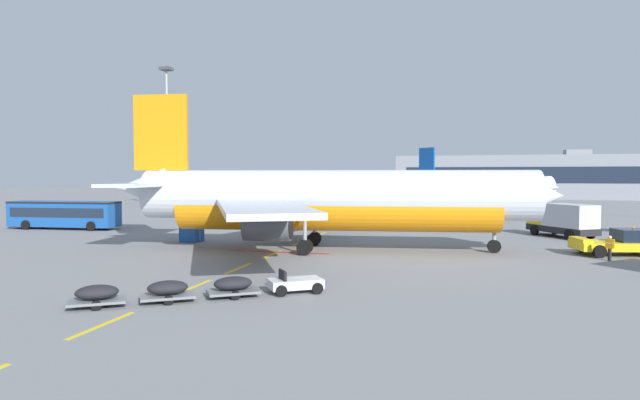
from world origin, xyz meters
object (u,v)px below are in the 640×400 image
catering_truck (564,220)px  ground_crew_worker (610,246)px  airliner_foreground (328,199)px  airliner_mid_left (476,188)px  pushback_tug (621,243)px  baggage_train (202,288)px  uld_cargo_container (192,233)px  apron_light_mast_near (167,121)px  apron_shuttle_bus (64,213)px

catering_truck → ground_crew_worker: size_ratio=4.20×
airliner_foreground → catering_truck: size_ratio=4.85×
airliner_mid_left → pushback_tug: bearing=-81.0°
baggage_train → uld_cargo_container: uld_cargo_container is taller
pushback_tug → catering_truck: (-2.02, 11.05, 0.74)m
baggage_train → airliner_foreground: bearing=84.5°
pushback_tug → airliner_mid_left: bearing=99.0°
airliner_foreground → baggage_train: bearing=-95.5°
catering_truck → apron_light_mast_near: apron_light_mast_near is taller
airliner_mid_left → baggage_train: airliner_mid_left is taller
baggage_train → apron_light_mast_near: size_ratio=0.44×
baggage_train → apron_shuttle_bus: bearing=138.5°
airliner_foreground → apron_shuttle_bus: size_ratio=2.85×
pushback_tug → airliner_foreground: bearing=-172.2°
airliner_foreground → airliner_mid_left: size_ratio=1.26×
apron_light_mast_near → baggage_train: bearing=-58.3°
airliner_mid_left → ground_crew_worker: 59.26m
baggage_train → apron_light_mast_near: apron_light_mast_near is taller
uld_cargo_container → airliner_mid_left: bearing=66.0°
apron_shuttle_bus → catering_truck: bearing=5.9°
catering_truck → ground_crew_worker: bearing=-87.8°
airliner_foreground → baggage_train: 18.05m
pushback_tug → uld_cargo_container: pushback_tug is taller
ground_crew_worker → pushback_tug: bearing=64.5°
baggage_train → ground_crew_worker: 27.67m
baggage_train → apron_light_mast_near: 70.58m
apron_light_mast_near → pushback_tug: bearing=-32.8°
catering_truck → apron_light_mast_near: bearing=154.6°
airliner_mid_left → apron_shuttle_bus: airliner_mid_left is taller
airliner_foreground → catering_truck: bearing=36.0°
airliner_foreground → airliner_mid_left: (12.37, 58.57, -0.34)m
catering_truck → ground_crew_worker: catering_truck is taller
airliner_mid_left → uld_cargo_container: airliner_mid_left is taller
airliner_mid_left → ground_crew_worker: bearing=-82.8°
catering_truck → uld_cargo_container: size_ratio=4.30×
ground_crew_worker → apron_light_mast_near: 72.40m
pushback_tug → apron_shuttle_bus: (-52.71, 5.83, 0.85)m
uld_cargo_container → apron_shuttle_bus: bearing=160.5°
airliner_foreground → pushback_tug: 21.64m
airliner_mid_left → uld_cargo_container: 61.87m
airliner_mid_left → apron_shuttle_bus: 66.40m
catering_truck → baggage_train: (-20.91, -31.61, -1.11)m
baggage_train → ground_crew_worker: size_ratio=6.10×
pushback_tug → ground_crew_worker: size_ratio=3.77×
ground_crew_worker → uld_cargo_container: bearing=176.0°
pushback_tug → uld_cargo_container: size_ratio=3.86×
catering_truck → baggage_train: size_ratio=0.69×
catering_truck → baggage_train: catering_truck is taller
catering_truck → baggage_train: bearing=-123.5°
baggage_train → airliner_mid_left: bearing=79.5°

